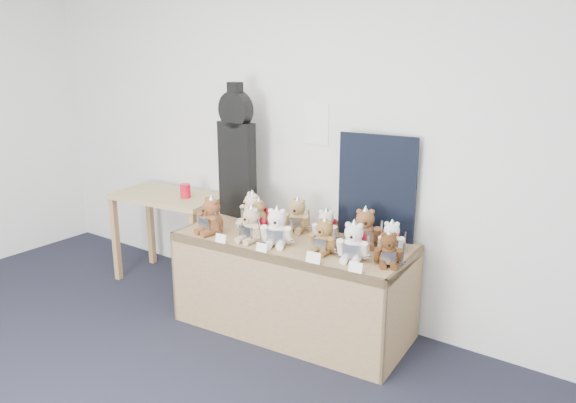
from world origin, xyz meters
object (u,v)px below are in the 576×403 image
Objects in this scene: teddy_front_far_left at (211,217)px; teddy_back_left at (252,210)px; teddy_back_centre_right at (326,227)px; teddy_front_left at (251,225)px; side_table at (169,209)px; teddy_front_far_right at (353,243)px; teddy_front_end at (388,250)px; teddy_back_far_left at (258,214)px; teddy_back_end at (391,238)px; teddy_back_right at (365,229)px; display_table at (288,262)px; teddy_front_right at (324,238)px; red_cup at (185,191)px; teddy_front_centre at (277,228)px; teddy_back_centre_left at (297,216)px; guitar_case at (237,153)px.

teddy_back_left is at bearing 83.97° from teddy_front_far_left.
teddy_front_left is at bearing -159.04° from teddy_back_centre_right.
side_table is at bearing 164.25° from teddy_back_centre_right.
side_table is at bearing 158.83° from teddy_front_far_right.
teddy_front_end is 1.05× the size of teddy_back_far_left.
teddy_front_left is 1.18× the size of teddy_back_end.
teddy_front_far_left is 1.11m from teddy_back_right.
display_table is 0.41m from teddy_front_right.
red_cup is 1.18m from teddy_front_centre.
teddy_back_centre_left reaches higher than teddy_back_far_left.
teddy_back_centre_right is at bearing -0.09° from red_cup.
teddy_back_right is at bearing 30.87° from teddy_front_left.
guitar_case is (0.71, 0.09, 0.55)m from side_table.
teddy_back_centre_left is 0.55m from teddy_back_right.
teddy_back_left reaches higher than teddy_back_end.
teddy_front_end reaches higher than teddy_back_far_left.
teddy_front_end is (0.75, 0.02, 0.25)m from display_table.
teddy_front_centre is 0.35m from teddy_front_right.
teddy_back_centre_left reaches higher than red_cup.
display_table is 0.59m from teddy_front_far_right.
teddy_front_right reaches higher than teddy_front_end.
teddy_front_far_right reaches higher than side_table.
teddy_front_left is (0.34, 0.04, -0.01)m from teddy_front_far_left.
side_table is 8.63× the size of red_cup.
teddy_front_centre reaches higher than teddy_back_centre_right.
teddy_back_right reaches higher than display_table.
teddy_back_centre_right is (1.37, -0.00, -0.04)m from red_cup.
teddy_front_end is at bearing 16.47° from teddy_back_far_left.
teddy_front_far_right is 1.16× the size of teddy_front_end.
teddy_back_far_left is at bearing 119.76° from teddy_front_centre.
teddy_front_centre is (0.53, 0.08, -0.00)m from teddy_front_far_left.
teddy_back_right is 1.27× the size of teddy_back_far_left.
teddy_front_left is at bearing -38.50° from guitar_case.
teddy_back_left is at bearing 154.70° from teddy_back_right.
red_cup is at bearing 163.91° from teddy_front_left.
side_table is at bearing 173.12° from teddy_front_right.
teddy_front_right is at bearing -169.64° from teddy_back_end.
teddy_front_left is at bearing 16.69° from teddy_front_far_left.
side_table is 4.28× the size of teddy_back_far_left.
teddy_back_centre_right reaches higher than teddy_back_end.
teddy_back_centre_left is (-0.08, 0.23, 0.26)m from display_table.
teddy_back_far_left is at bearing 157.09° from teddy_back_end.
teddy_back_left is 0.07m from teddy_back_far_left.
guitar_case is 1.50m from teddy_front_end.
display_table is at bearing 161.40° from teddy_front_far_right.
teddy_back_end is at bearing 24.60° from teddy_front_left.
teddy_front_right is at bearing -13.98° from guitar_case.
teddy_back_end reaches higher than teddy_back_far_left.
teddy_front_left is at bearing -169.18° from teddy_front_right.
teddy_back_left is at bearing 164.83° from teddy_back_centre_right.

